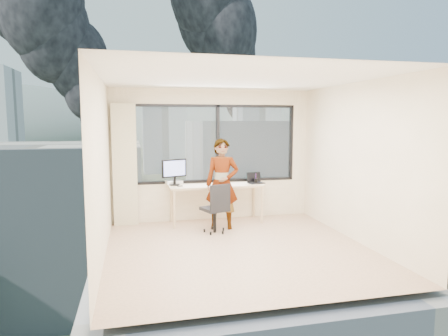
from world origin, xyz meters
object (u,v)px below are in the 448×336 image
object	(u,v)px
desk	(216,203)
monitor	(174,172)
chair	(215,207)
person	(222,184)
game_console	(174,182)
handbag	(253,177)
laptop	(256,178)

from	to	relation	value
desk	monitor	size ratio (longest dim) A/B	3.53
chair	person	bearing A→B (deg)	32.44
desk	game_console	size ratio (longest dim) A/B	6.20
game_console	handbag	world-z (taller)	handbag
game_console	handbag	size ratio (longest dim) A/B	1.14
desk	handbag	xyz separation A→B (m)	(0.80, 0.21, 0.47)
chair	handbag	bearing A→B (deg)	22.53
laptop	monitor	bearing A→B (deg)	163.79
monitor	desk	bearing A→B (deg)	-29.52
person	monitor	bearing A→B (deg)	160.88
chair	game_console	world-z (taller)	chair
desk	handbag	world-z (taller)	handbag
chair	game_console	distance (m)	1.18
monitor	laptop	distance (m)	1.62
desk	person	xyz separation A→B (m)	(0.02, -0.43, 0.45)
monitor	laptop	bearing A→B (deg)	-26.55
desk	chair	xyz separation A→B (m)	(-0.18, -0.69, 0.08)
chair	person	world-z (taller)	person
person	handbag	xyz separation A→B (m)	(0.78, 0.64, 0.02)
person	handbag	world-z (taller)	person
desk	monitor	world-z (taller)	monitor
chair	person	distance (m)	0.49
laptop	person	bearing A→B (deg)	-163.74
game_console	person	bearing A→B (deg)	-59.04
person	game_console	distance (m)	1.07
person	laptop	distance (m)	0.88
person	handbag	size ratio (longest dim) A/B	6.50
person	game_console	size ratio (longest dim) A/B	5.71
person	game_console	bearing A→B (deg)	154.63
laptop	chair	bearing A→B (deg)	-157.03
chair	game_console	bearing A→B (deg)	103.37
monitor	handbag	bearing A→B (deg)	-17.74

